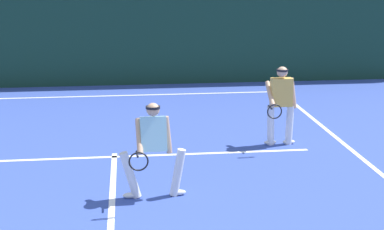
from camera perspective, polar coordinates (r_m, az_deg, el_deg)
The scene contains 6 objects.
court_line_baseline_far at distance 16.16m, azimuth -7.49°, elevation 1.95°, with size 9.38×0.10×0.01m, color white.
court_line_service at distance 11.02m, azimuth -7.81°, elevation -4.18°, with size 7.65×0.10×0.01m, color white.
court_line_centre at distance 8.23m, azimuth -8.16°, elevation -10.93°, with size 0.10×6.40×0.01m, color white.
player_near at distance 8.83m, azimuth -3.91°, elevation -3.19°, with size 1.06×0.84×1.54m.
player_far at distance 11.56m, azimuth 8.92°, elevation 1.27°, with size 0.76×0.88×1.62m.
back_fence_windscreen at distance 17.39m, azimuth -7.62°, elevation 8.50°, with size 20.42×0.12×3.39m, color #153527.
Camera 1 is at (0.30, -4.22, 3.55)m, focal length 53.09 mm.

